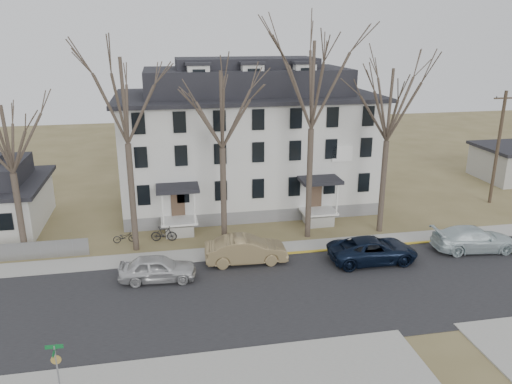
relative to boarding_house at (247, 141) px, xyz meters
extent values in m
plane|color=olive|center=(2.00, -17.95, -5.38)|extent=(120.00, 120.00, 0.00)
cube|color=#27272A|center=(2.00, -15.95, -5.38)|extent=(120.00, 10.00, 0.04)
cube|color=#A09F97|center=(2.00, -9.95, -5.38)|extent=(120.00, 2.00, 0.08)
cube|color=gold|center=(7.00, -10.85, -5.38)|extent=(14.00, 0.25, 0.06)
cube|color=slate|center=(0.00, 0.05, -4.88)|extent=(20.00, 10.00, 1.00)
cube|color=silver|center=(0.00, 0.05, -0.38)|extent=(20.00, 10.00, 8.00)
cube|color=black|center=(0.00, 0.05, 3.72)|extent=(20.80, 10.80, 0.30)
cube|color=black|center=(0.00, 0.05, 4.87)|extent=(16.00, 7.00, 2.00)
cube|color=black|center=(0.00, 0.05, 6.27)|extent=(11.00, 4.50, 0.80)
cube|color=white|center=(-6.00, -5.91, -4.38)|extent=(2.60, 2.00, 0.16)
cube|color=white|center=(4.50, -5.91, -4.38)|extent=(2.60, 2.00, 0.16)
cube|color=white|center=(6.50, -5.03, -0.18)|extent=(1.60, 0.08, 1.20)
cylinder|color=#473B31|center=(-9.00, -8.15, -1.74)|extent=(0.40, 0.40, 7.28)
cylinder|color=#473B31|center=(-3.00, -8.15, -2.00)|extent=(0.40, 0.40, 6.76)
cylinder|color=#473B31|center=(3.00, -8.15, -1.48)|extent=(0.40, 0.40, 7.80)
cylinder|color=#473B31|center=(8.50, -8.15, -2.00)|extent=(0.40, 0.40, 6.76)
cylinder|color=#473B31|center=(-16.00, -8.15, -2.52)|extent=(0.40, 0.40, 5.72)
cylinder|color=#3D3023|center=(20.50, -3.95, -0.63)|extent=(0.28, 0.28, 9.50)
cube|color=#3D3023|center=(20.50, -3.95, 3.52)|extent=(2.00, 0.12, 0.12)
imported|color=silver|center=(-7.55, -12.93, -4.61)|extent=(4.62, 2.15, 1.53)
imported|color=olive|center=(-2.05, -11.53, -4.53)|extent=(5.23, 1.99, 1.70)
imported|color=black|center=(5.89, -12.91, -4.60)|extent=(5.67, 2.66, 1.57)
imported|color=silver|center=(13.22, -12.59, -4.57)|extent=(5.75, 2.78, 1.61)
imported|color=black|center=(-9.82, -6.91, -4.97)|extent=(1.59, 0.67, 0.82)
imported|color=black|center=(-7.13, -7.17, -4.84)|extent=(1.87, 0.80, 1.09)
cylinder|color=gray|center=(-11.46, -22.16, -4.18)|extent=(0.06, 0.06, 2.39)
cube|color=#0C5926|center=(-11.46, -22.16, -3.04)|extent=(0.69, 0.03, 0.17)
cube|color=#0C5926|center=(-11.46, -22.16, -3.23)|extent=(0.03, 0.69, 0.17)
camera|label=1|loc=(-6.83, -39.97, 8.72)|focal=35.00mm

